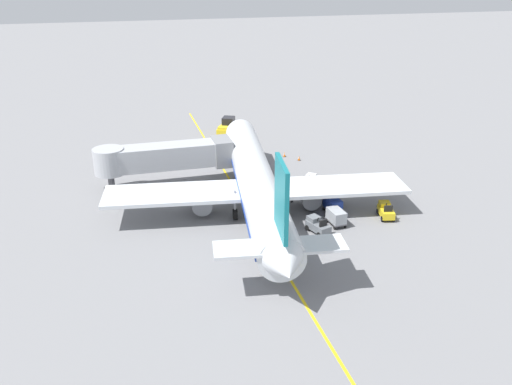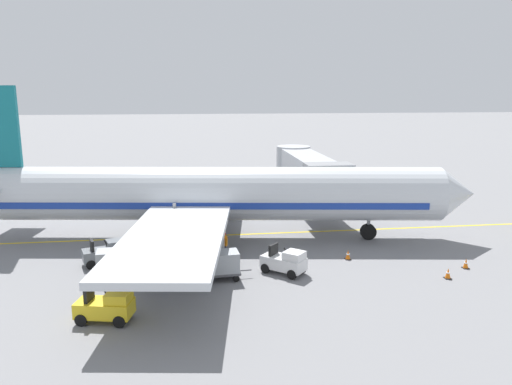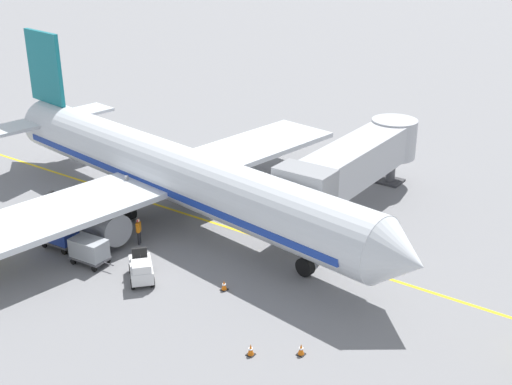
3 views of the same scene
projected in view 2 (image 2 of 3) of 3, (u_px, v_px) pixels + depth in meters
ground_plane at (204, 236)px, 35.11m from camera, size 400.00×400.00×0.00m
gate_lead_in_line at (204, 236)px, 35.11m from camera, size 0.24×80.00×0.01m
parked_airliner at (205, 195)px, 33.75m from camera, size 30.43×37.30×10.63m
jet_bridge at (307, 170)px, 42.78m from camera, size 15.24×3.50×4.98m
baggage_tug_lead at (285, 262)px, 27.70m from camera, size 2.56×2.67×1.62m
baggage_tug_trailing at (106, 306)px, 21.91m from camera, size 1.76×2.70×1.62m
baggage_tug_spare at (106, 253)px, 29.25m from camera, size 1.93×2.75×1.62m
baggage_cart_front at (220, 263)px, 26.79m from camera, size 1.47×2.94×1.58m
baggage_cart_second_in_train at (164, 263)px, 26.75m from camera, size 1.47×2.94×1.58m
baggage_cart_third_in_train at (116, 261)px, 27.11m from camera, size 1.47×2.94×1.58m
ground_crew_wing_walker at (224, 243)px, 30.24m from camera, size 0.68×0.42×1.69m
safety_cone_nose_left at (348, 255)px, 30.14m from camera, size 0.36×0.36×0.59m
safety_cone_nose_right at (448, 274)px, 27.04m from camera, size 0.36×0.36×0.59m
safety_cone_wing_tip at (466, 264)px, 28.61m from camera, size 0.36×0.36×0.59m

